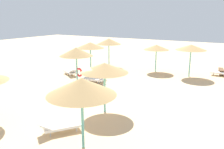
% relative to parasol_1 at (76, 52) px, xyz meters
% --- Properties ---
extents(ground_plane, '(80.00, 80.00, 0.00)m').
position_rel_parasol_1_xyz_m(ground_plane, '(2.90, -2.68, -2.62)').
color(ground_plane, '#DBBA8C').
extents(parasol_1, '(2.51, 2.51, 2.98)m').
position_rel_parasol_1_xyz_m(parasol_1, '(0.00, 0.00, 0.00)').
color(parasol_1, '#6BC6BC').
rests_on(parasol_1, ground).
extents(parasol_2, '(2.47, 2.47, 3.00)m').
position_rel_parasol_1_xyz_m(parasol_2, '(-1.00, 3.20, 0.11)').
color(parasol_2, '#6BC6BC').
rests_on(parasol_2, ground).
extents(parasol_3, '(2.74, 2.74, 2.94)m').
position_rel_parasol_1_xyz_m(parasol_3, '(5.71, -6.80, -0.02)').
color(parasol_3, '#6BC6BC').
rests_on(parasol_3, ground).
extents(parasol_5, '(2.61, 2.61, 2.84)m').
position_rel_parasol_1_xyz_m(parasol_5, '(6.73, 7.30, -0.02)').
color(parasol_5, '#6BC6BC').
rests_on(parasol_5, ground).
extents(parasol_6, '(2.60, 2.60, 2.80)m').
position_rel_parasol_1_xyz_m(parasol_6, '(4.48, -3.19, -0.10)').
color(parasol_6, '#6BC6BC').
rests_on(parasol_6, ground).
extents(parasol_7, '(2.41, 2.41, 2.59)m').
position_rel_parasol_1_xyz_m(parasol_7, '(3.46, 7.68, -0.28)').
color(parasol_7, '#6BC6BC').
rests_on(parasol_7, ground).
extents(parasol_8, '(2.59, 2.59, 2.97)m').
position_rel_parasol_1_xyz_m(parasol_8, '(-1.68, 7.49, 0.03)').
color(parasol_8, '#6BC6BC').
rests_on(parasol_8, ground).
extents(lounger_0, '(1.90, 0.66, 0.70)m').
position_rel_parasol_1_xyz_m(lounger_0, '(9.29, 8.96, -2.30)').
color(lounger_0, white).
rests_on(lounger_0, ground).
extents(lounger_1, '(1.93, 0.96, 0.81)m').
position_rel_parasol_1_xyz_m(lounger_1, '(0.64, 1.42, -2.29)').
color(lounger_1, white).
rests_on(lounger_1, ground).
extents(lounger_2, '(1.98, 1.48, 0.63)m').
position_rel_parasol_1_xyz_m(lounger_2, '(-2.72, 2.40, -2.31)').
color(lounger_2, white).
rests_on(lounger_2, ground).
extents(lounger_3, '(1.64, 1.92, 0.65)m').
position_rel_parasol_1_xyz_m(lounger_3, '(4.00, -6.34, -2.31)').
color(lounger_3, white).
rests_on(lounger_3, ground).
extents(bench_0, '(0.68, 1.55, 0.49)m').
position_rel_parasol_1_xyz_m(bench_0, '(9.08, 9.67, -2.27)').
color(bench_0, brown).
rests_on(bench_0, ground).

